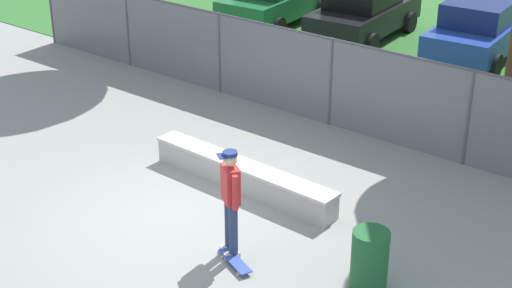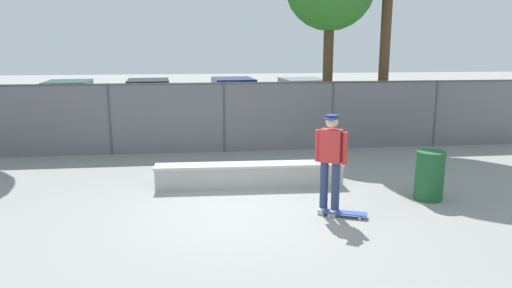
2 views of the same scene
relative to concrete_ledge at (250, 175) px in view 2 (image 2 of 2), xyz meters
The scene contains 11 objects.
ground_plane 1.62m from the concrete_ledge, 103.07° to the right, with size 80.00×80.00×0.00m, color gray.
grass_strip 13.79m from the concrete_ledge, 91.50° to the left, with size 31.09×20.00×0.02m, color #336B2D.
concrete_ledge is the anchor object (origin of this frame).
skateboarder 2.37m from the concrete_ledge, 55.42° to the right, with size 0.52×0.42×1.84m.
skateboard 2.55m from the concrete_ledge, 53.60° to the right, with size 0.82×0.49×0.09m.
chainlink_fence 3.60m from the concrete_ledge, 95.91° to the left, with size 19.16×0.07×2.00m.
car_green 10.89m from the concrete_ledge, 123.71° to the left, with size 2.27×4.33×1.66m.
car_black 9.88m from the concrete_ledge, 108.07° to the left, with size 2.27×4.33×1.66m.
car_blue 9.79m from the concrete_ledge, 88.00° to the left, with size 2.27×4.33×1.66m.
car_white 9.71m from the concrete_ledge, 71.13° to the left, with size 2.27×4.33×1.66m.
trash_bin 3.71m from the concrete_ledge, 20.29° to the right, with size 0.56×0.56×0.99m, color #1E592D.
Camera 2 is at (-0.69, -8.36, 3.09)m, focal length 33.24 mm.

